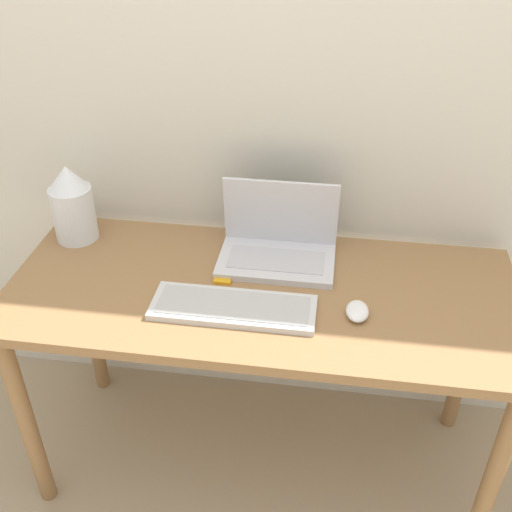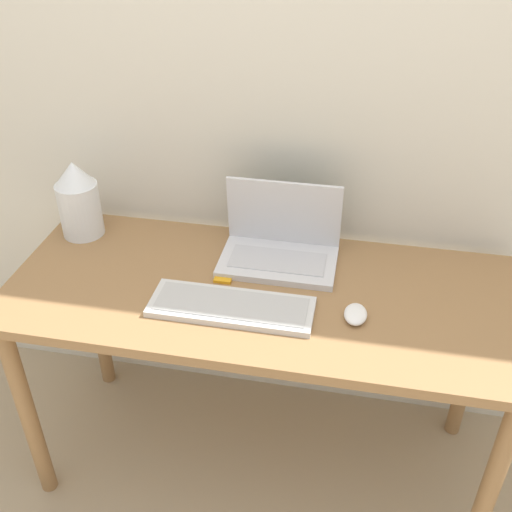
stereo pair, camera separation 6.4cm
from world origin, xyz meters
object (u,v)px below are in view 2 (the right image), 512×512
(keyboard, at_px, (231,307))
(mouse, at_px, (356,314))
(laptop, at_px, (280,244))
(mp3_player, at_px, (224,276))
(vase, at_px, (78,200))

(keyboard, xyz_separation_m, mouse, (0.32, 0.03, 0.00))
(laptop, distance_m, mp3_player, 0.19)
(mp3_player, bearing_deg, laptop, 42.14)
(vase, bearing_deg, keyboard, -27.60)
(keyboard, bearing_deg, vase, 152.40)
(laptop, distance_m, vase, 0.64)
(vase, bearing_deg, mp3_player, -16.75)
(mouse, bearing_deg, keyboard, -175.25)
(keyboard, height_order, mp3_player, keyboard)
(laptop, xyz_separation_m, mouse, (0.24, -0.24, -0.04))
(keyboard, distance_m, vase, 0.62)
(laptop, height_order, keyboard, laptop)
(keyboard, xyz_separation_m, mp3_player, (-0.05, 0.14, -0.01))
(laptop, bearing_deg, mp3_player, -137.86)
(laptop, xyz_separation_m, mp3_player, (-0.14, -0.13, -0.05))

